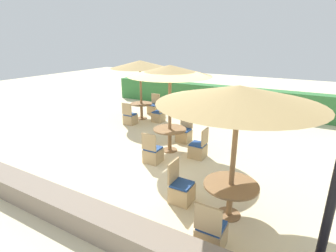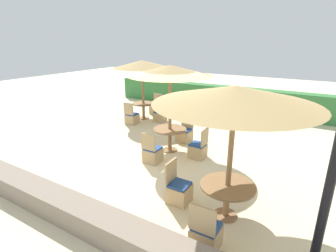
{
  "view_description": "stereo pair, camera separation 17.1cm",
  "coord_description": "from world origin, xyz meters",
  "px_view_note": "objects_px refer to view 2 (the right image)",
  "views": [
    {
      "loc": [
        3.71,
        -5.94,
        3.4
      ],
      "look_at": [
        0.0,
        0.6,
        0.9
      ],
      "focal_mm": 28.0,
      "sensor_mm": 36.0,
      "label": 1
    },
    {
      "loc": [
        3.86,
        -5.85,
        3.4
      ],
      "look_at": [
        0.0,
        0.6,
        0.9
      ],
      "focal_mm": 28.0,
      "sensor_mm": 36.0,
      "label": 2
    }
  ],
  "objects_px": {
    "parasol_back_left": "(142,64)",
    "patio_chair_back_left_north": "(156,108)",
    "patio_chair_center_north": "(185,134)",
    "round_table_back_left": "(143,107)",
    "patio_chair_center_east": "(198,149)",
    "patio_chair_front_right_south": "(206,235)",
    "patio_chair_center_south": "(152,154)",
    "parasol_front_right": "(235,95)",
    "round_table_front_right": "(227,192)",
    "patio_chair_front_right_west": "(178,191)",
    "parasol_center": "(170,71)",
    "round_table_center": "(170,134)",
    "patio_chair_back_left_south": "(132,118)",
    "patio_chair_back_left_east": "(160,116)"
  },
  "relations": [
    {
      "from": "patio_chair_back_left_north",
      "to": "round_table_center",
      "type": "height_order",
      "value": "patio_chair_back_left_north"
    },
    {
      "from": "parasol_center",
      "to": "patio_chair_back_left_east",
      "type": "bearing_deg",
      "value": 127.96
    },
    {
      "from": "parasol_back_left",
      "to": "patio_chair_center_east",
      "type": "relative_size",
      "value": 2.75
    },
    {
      "from": "patio_chair_back_left_east",
      "to": "patio_chair_back_left_north",
      "type": "height_order",
      "value": "same"
    },
    {
      "from": "patio_chair_back_left_north",
      "to": "round_table_front_right",
      "type": "bearing_deg",
      "value": 133.64
    },
    {
      "from": "patio_chair_center_north",
      "to": "patio_chair_center_east",
      "type": "xyz_separation_m",
      "value": [
        0.96,
        -0.98,
        0.0
      ]
    },
    {
      "from": "round_table_back_left",
      "to": "patio_chair_center_east",
      "type": "xyz_separation_m",
      "value": [
        3.82,
        -2.5,
        -0.27
      ]
    },
    {
      "from": "parasol_center",
      "to": "round_table_center",
      "type": "xyz_separation_m",
      "value": [
        0.0,
        -0.0,
        -1.94
      ]
    },
    {
      "from": "parasol_back_left",
      "to": "patio_chair_back_left_north",
      "type": "height_order",
      "value": "parasol_back_left"
    },
    {
      "from": "parasol_back_left",
      "to": "round_table_back_left",
      "type": "relative_size",
      "value": 2.68
    },
    {
      "from": "parasol_back_left",
      "to": "patio_chair_center_north",
      "type": "height_order",
      "value": "parasol_back_left"
    },
    {
      "from": "patio_chair_front_right_west",
      "to": "patio_chair_back_left_east",
      "type": "height_order",
      "value": "same"
    },
    {
      "from": "patio_chair_back_left_south",
      "to": "patio_chair_back_left_north",
      "type": "distance_m",
      "value": 1.89
    },
    {
      "from": "parasol_front_right",
      "to": "patio_chair_front_right_west",
      "type": "relative_size",
      "value": 3.14
    },
    {
      "from": "patio_chair_center_east",
      "to": "patio_chair_front_right_south",
      "type": "bearing_deg",
      "value": -153.38
    },
    {
      "from": "round_table_front_right",
      "to": "patio_chair_back_left_east",
      "type": "relative_size",
      "value": 1.16
    },
    {
      "from": "round_table_back_left",
      "to": "patio_chair_back_left_north",
      "type": "xyz_separation_m",
      "value": [
        0.01,
        0.98,
        -0.27
      ]
    },
    {
      "from": "parasol_front_right",
      "to": "round_table_center",
      "type": "xyz_separation_m",
      "value": [
        -2.63,
        2.25,
        -1.9
      ]
    },
    {
      "from": "parasol_center",
      "to": "parasol_front_right",
      "type": "bearing_deg",
      "value": -40.56
    },
    {
      "from": "patio_chair_front_right_south",
      "to": "parasol_front_right",
      "type": "bearing_deg",
      "value": 88.91
    },
    {
      "from": "patio_chair_front_right_west",
      "to": "round_table_center",
      "type": "relative_size",
      "value": 0.9
    },
    {
      "from": "parasol_front_right",
      "to": "patio_chair_center_east",
      "type": "height_order",
      "value": "parasol_front_right"
    },
    {
      "from": "patio_chair_front_right_south",
      "to": "round_table_back_left",
      "type": "relative_size",
      "value": 0.97
    },
    {
      "from": "round_table_front_right",
      "to": "round_table_back_left",
      "type": "distance_m",
      "value": 7.22
    },
    {
      "from": "patio_chair_front_right_south",
      "to": "patio_chair_back_left_north",
      "type": "relative_size",
      "value": 1.0
    },
    {
      "from": "patio_chair_back_left_south",
      "to": "patio_chair_center_south",
      "type": "relative_size",
      "value": 1.0
    },
    {
      "from": "parasol_front_right",
      "to": "round_table_front_right",
      "type": "distance_m",
      "value": 1.91
    },
    {
      "from": "parasol_back_left",
      "to": "round_table_center",
      "type": "relative_size",
      "value": 2.47
    },
    {
      "from": "round_table_center",
      "to": "patio_chair_center_south",
      "type": "relative_size",
      "value": 1.11
    },
    {
      "from": "patio_chair_back_left_east",
      "to": "patio_chair_center_south",
      "type": "distance_m",
      "value": 3.95
    },
    {
      "from": "patio_chair_front_right_south",
      "to": "patio_chair_front_right_west",
      "type": "relative_size",
      "value": 1.0
    },
    {
      "from": "patio_chair_back_left_east",
      "to": "round_table_center",
      "type": "xyz_separation_m",
      "value": [
        1.93,
        -2.48,
        0.31
      ]
    },
    {
      "from": "patio_chair_back_left_east",
      "to": "parasol_front_right",
      "type": "bearing_deg",
      "value": -136.02
    },
    {
      "from": "parasol_front_right",
      "to": "patio_chair_back_left_east",
      "type": "relative_size",
      "value": 3.14
    },
    {
      "from": "patio_chair_back_left_south",
      "to": "patio_chair_center_north",
      "type": "relative_size",
      "value": 1.0
    },
    {
      "from": "patio_chair_center_south",
      "to": "parasol_back_left",
      "type": "bearing_deg",
      "value": 129.18
    },
    {
      "from": "patio_chair_back_left_south",
      "to": "patio_chair_center_south",
      "type": "distance_m",
      "value": 3.76
    },
    {
      "from": "round_table_front_right",
      "to": "patio_chair_back_left_north",
      "type": "distance_m",
      "value": 7.9
    },
    {
      "from": "patio_chair_back_left_north",
      "to": "patio_chair_center_north",
      "type": "distance_m",
      "value": 3.8
    },
    {
      "from": "patio_chair_center_east",
      "to": "patio_chair_center_south",
      "type": "distance_m",
      "value": 1.39
    },
    {
      "from": "parasol_front_right",
      "to": "round_table_front_right",
      "type": "relative_size",
      "value": 2.72
    },
    {
      "from": "round_table_back_left",
      "to": "patio_chair_back_left_north",
      "type": "relative_size",
      "value": 1.03
    },
    {
      "from": "parasol_front_right",
      "to": "parasol_center",
      "type": "relative_size",
      "value": 1.08
    },
    {
      "from": "patio_chair_center_south",
      "to": "round_table_back_left",
      "type": "bearing_deg",
      "value": 129.18
    },
    {
      "from": "parasol_front_right",
      "to": "round_table_center",
      "type": "height_order",
      "value": "parasol_front_right"
    },
    {
      "from": "patio_chair_back_left_south",
      "to": "patio_chair_center_east",
      "type": "distance_m",
      "value": 4.1
    },
    {
      "from": "patio_chair_front_right_west",
      "to": "parasol_center",
      "type": "bearing_deg",
      "value": -145.65
    },
    {
      "from": "round_table_front_right",
      "to": "parasol_center",
      "type": "xyz_separation_m",
      "value": [
        -2.63,
        2.25,
        1.95
      ]
    },
    {
      "from": "patio_chair_back_left_south",
      "to": "patio_chair_center_south",
      "type": "bearing_deg",
      "value": -42.63
    },
    {
      "from": "patio_chair_back_left_east",
      "to": "patio_chair_center_north",
      "type": "relative_size",
      "value": 1.0
    }
  ]
}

